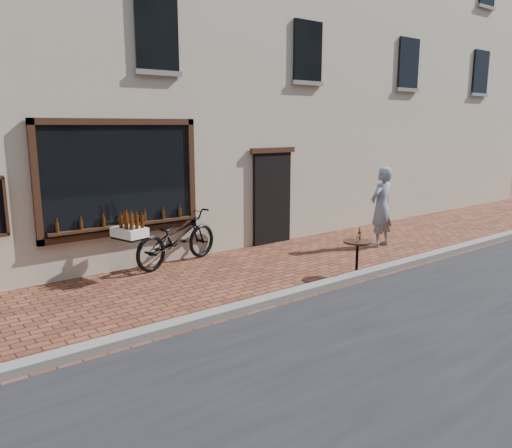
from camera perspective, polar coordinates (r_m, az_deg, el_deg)
ground at (r=8.59m, az=6.71°, el=-8.21°), size 90.00×90.00×0.00m
kerb at (r=8.70m, az=5.79°, el=-7.50°), size 90.00×0.25×0.12m
shop_building at (r=13.68m, az=-13.38°, el=20.02°), size 28.00×6.20×10.00m
cargo_bicycle at (r=10.40m, az=-9.23°, el=-1.51°), size 2.57×1.29×1.21m
bistro_table at (r=9.69m, az=11.50°, el=-3.03°), size 0.54×0.54×0.93m
pedestrian at (r=12.14m, az=14.13°, el=1.90°), size 0.73×0.52×1.89m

